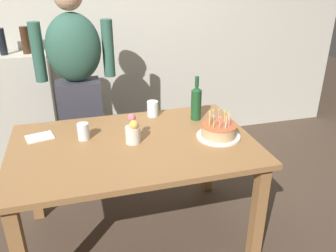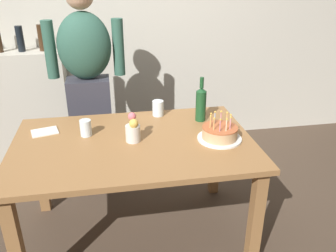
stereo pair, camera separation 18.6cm
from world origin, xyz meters
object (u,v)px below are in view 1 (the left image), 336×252
at_px(wine_bottle, 196,102).
at_px(person_man_bearded, 78,87).
at_px(napkin_stack, 40,137).
at_px(water_glass_near, 83,131).
at_px(water_glass_far, 153,109).
at_px(flower_vase, 133,131).
at_px(birthday_cake, 219,131).

xyz_separation_m(wine_bottle, person_man_bearded, (-0.79, 0.56, 0.01)).
xyz_separation_m(wine_bottle, napkin_stack, (-1.06, -0.01, -0.12)).
distance_m(water_glass_near, water_glass_far, 0.57).
xyz_separation_m(water_glass_far, napkin_stack, (-0.78, -0.16, -0.05)).
xyz_separation_m(napkin_stack, person_man_bearded, (0.28, 0.58, 0.13)).
bearing_deg(flower_vase, water_glass_far, 61.01).
bearing_deg(water_glass_near, flower_vase, -23.92).
bearing_deg(water_glass_far, birthday_cake, -54.67).
distance_m(wine_bottle, napkin_stack, 1.07).
relative_size(flower_vase, person_man_bearded, 0.11).
height_order(wine_bottle, flower_vase, wine_bottle).
height_order(birthday_cake, napkin_stack, birthday_cake).
height_order(water_glass_near, person_man_bearded, person_man_bearded).
bearing_deg(birthday_cake, wine_bottle, 97.45).
distance_m(water_glass_far, wine_bottle, 0.32).
relative_size(water_glass_near, wine_bottle, 0.34).
bearing_deg(water_glass_far, flower_vase, -118.99).
bearing_deg(wine_bottle, person_man_bearded, 144.37).
relative_size(wine_bottle, napkin_stack, 1.92).
relative_size(birthday_cake, flower_vase, 1.53).
bearing_deg(napkin_stack, wine_bottle, 0.78).
xyz_separation_m(water_glass_far, wine_bottle, (0.28, -0.14, 0.07)).
bearing_deg(napkin_stack, water_glass_far, 11.38).
height_order(water_glass_far, wine_bottle, wine_bottle).
bearing_deg(napkin_stack, water_glass_near, -18.96).
bearing_deg(wine_bottle, flower_vase, -154.14).
height_order(birthday_cake, wine_bottle, wine_bottle).
height_order(water_glass_near, wine_bottle, wine_bottle).
bearing_deg(wine_bottle, water_glass_far, 153.23).
xyz_separation_m(water_glass_far, flower_vase, (-0.21, -0.38, 0.02)).
bearing_deg(water_glass_near, person_man_bearded, 89.72).
xyz_separation_m(flower_vase, person_man_bearded, (-0.29, 0.80, 0.06)).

